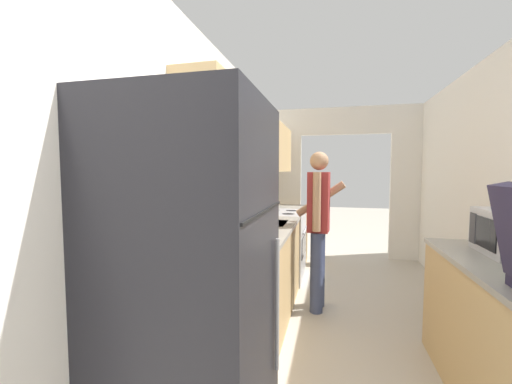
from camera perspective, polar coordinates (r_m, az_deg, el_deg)
The scene contains 6 objects.
wall_left at distance 3.00m, azimuth -4.51°, elevation 3.90°, with size 0.38×7.13×2.50m.
wall_far_with_doorway at distance 5.46m, azimuth 15.76°, elevation 3.44°, with size 2.74×0.06×2.50m.
counter_left at distance 3.43m, azimuth 1.69°, elevation -13.12°, with size 0.62×3.39×0.90m.
refrigerator at distance 1.59m, azimuth -11.36°, elevation -17.06°, with size 0.72×0.77×1.78m.
range_oven at distance 4.34m, azimuth 4.48°, elevation -9.41°, with size 0.66×0.78×1.04m.
person at distance 3.33m, azimuth 11.26°, elevation -6.02°, with size 0.53×0.39×1.65m.
Camera 1 is at (-0.19, -0.70, 1.46)m, focal length 22.00 mm.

